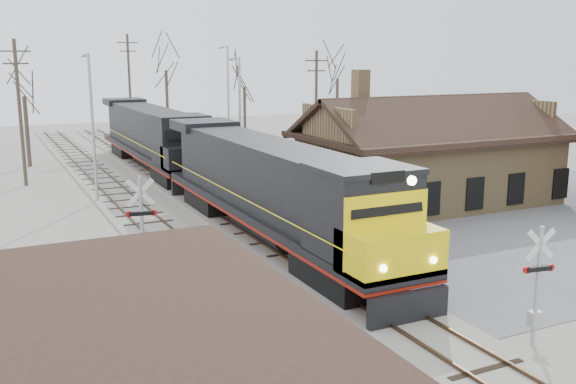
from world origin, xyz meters
name	(u,v)px	position (x,y,z in m)	size (l,w,h in m)	color
ground	(368,301)	(0.00, 0.00, 0.00)	(140.00, 140.00, 0.00)	#AAA59A
road	(368,301)	(0.00, 0.00, 0.01)	(60.00, 9.00, 0.03)	slate
track_main	(223,211)	(0.00, 15.00, 0.07)	(3.40, 90.00, 0.24)	#AAA59A
track_siding	(144,220)	(-4.50, 15.00, 0.07)	(3.40, 90.00, 0.24)	#AAA59A
depot	(429,163)	(11.99, 12.00, 2.41)	(15.20, 9.31, 7.90)	#9F7E52
locomotive_lead	(275,190)	(0.00, 7.99, 2.58)	(3.30, 22.12, 4.92)	black
locomotive_trailing	(153,137)	(0.00, 30.39, 2.58)	(3.30, 22.12, 4.65)	black
crossbuck_near	(537,289)	(2.58, -5.20, 1.77)	(1.06, 0.29, 3.73)	#A5A8AD
crossbuck_far	(142,232)	(-6.72, 5.73, 1.94)	(1.18, 0.31, 4.16)	#A5A8AD
streetlight_a	(92,120)	(-5.98, 20.84, 4.95)	(0.25, 2.04, 8.83)	#A5A8AD
streetlight_b	(239,112)	(4.49, 23.69, 4.83)	(0.25, 2.04, 8.60)	#A5A8AD
streetlight_c	(228,95)	(7.74, 34.54, 5.32)	(0.25, 2.04, 9.55)	#A5A8AD
utility_pole_a	(20,110)	(-9.46, 28.13, 5.11)	(2.00, 0.24, 9.78)	#382D23
utility_pole_b	(130,88)	(1.59, 45.14, 5.61)	(2.00, 0.24, 10.75)	#382D23
utility_pole_c	(316,105)	(12.79, 27.71, 4.78)	(2.00, 0.24, 9.12)	#382D23
tree_b	(23,85)	(-8.59, 36.36, 6.49)	(3.72, 3.72, 9.13)	#382D23
tree_c	(166,58)	(5.71, 46.84, 8.46)	(4.85, 4.85, 11.87)	#382D23
tree_d	(244,78)	(11.87, 40.89, 6.61)	(3.79, 3.79, 9.30)	#382D23
tree_e	(338,68)	(20.97, 38.40, 7.50)	(4.30, 4.30, 10.53)	#382D23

